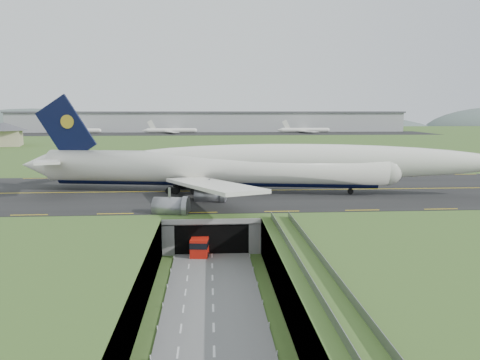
{
  "coord_description": "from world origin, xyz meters",
  "views": [
    {
      "loc": [
        -0.29,
        -65.29,
        23.43
      ],
      "look_at": [
        5.37,
        20.0,
        10.43
      ],
      "focal_mm": 35.0,
      "sensor_mm": 36.0,
      "label": 1
    }
  ],
  "objects": [
    {
      "name": "ground",
      "position": [
        0.0,
        0.0,
        0.0
      ],
      "size": [
        900.0,
        900.0,
        0.0
      ],
      "primitive_type": "plane",
      "color": "#406227",
      "rests_on": "ground"
    },
    {
      "name": "airfield_deck",
      "position": [
        0.0,
        0.0,
        3.0
      ],
      "size": [
        800.0,
        800.0,
        6.0
      ],
      "primitive_type": "cube",
      "color": "gray",
      "rests_on": "ground"
    },
    {
      "name": "trench_road",
      "position": [
        0.0,
        -7.5,
        0.1
      ],
      "size": [
        12.0,
        75.0,
        0.2
      ],
      "primitive_type": "cube",
      "color": "slate",
      "rests_on": "ground"
    },
    {
      "name": "taxiway",
      "position": [
        0.0,
        33.0,
        6.09
      ],
      "size": [
        800.0,
        44.0,
        0.18
      ],
      "primitive_type": "cube",
      "color": "black",
      "rests_on": "airfield_deck"
    },
    {
      "name": "tunnel_portal",
      "position": [
        0.0,
        16.71,
        3.33
      ],
      "size": [
        17.0,
        22.3,
        6.0
      ],
      "color": "gray",
      "rests_on": "ground"
    },
    {
      "name": "guideway",
      "position": [
        11.0,
        -19.11,
        5.32
      ],
      "size": [
        3.0,
        53.0,
        7.05
      ],
      "color": "#A8A8A3",
      "rests_on": "ground"
    },
    {
      "name": "jumbo_jet",
      "position": [
        7.78,
        30.8,
        11.72
      ],
      "size": [
        101.0,
        63.19,
        21.19
      ],
      "rotation": [
        0.0,
        0.0,
        -0.17
      ],
      "color": "white",
      "rests_on": "ground"
    },
    {
      "name": "shuttle_tram",
      "position": [
        -1.73,
        8.98,
        1.66
      ],
      "size": [
        3.59,
        7.64,
        3.01
      ],
      "rotation": [
        0.0,
        0.0,
        -0.11
      ],
      "color": "red",
      "rests_on": "ground"
    },
    {
      "name": "service_building",
      "position": [
        -96.63,
        162.81,
        12.67
      ],
      "size": [
        24.89,
        24.89,
        11.26
      ],
      "rotation": [
        0.0,
        0.0,
        0.24
      ],
      "color": "tan",
      "rests_on": "ground"
    },
    {
      "name": "cargo_terminal",
      "position": [
        -0.17,
        299.41,
        13.96
      ],
      "size": [
        320.0,
        67.0,
        15.6
      ],
      "color": "#B2B2B2",
      "rests_on": "ground"
    },
    {
      "name": "distant_hills",
      "position": [
        64.38,
        430.0,
        -4.0
      ],
      "size": [
        700.0,
        91.0,
        60.0
      ],
      "color": "#50605A",
      "rests_on": "ground"
    }
  ]
}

